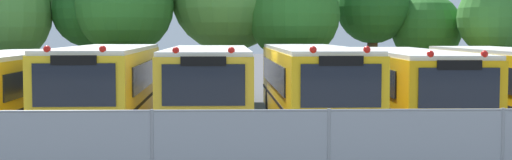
# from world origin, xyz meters

# --- Properties ---
(ground_plane) EXTENTS (160.00, 160.00, 0.00)m
(ground_plane) POSITION_xyz_m (0.00, 0.00, 0.00)
(ground_plane) COLOR #424244
(school_bus_0) EXTENTS (2.66, 11.33, 2.59)m
(school_bus_0) POSITION_xyz_m (-8.02, -0.10, 1.37)
(school_bus_0) COLOR yellow
(school_bus_0) RESTS_ON ground_plane
(school_bus_1) EXTENTS (2.70, 10.35, 2.78)m
(school_bus_1) POSITION_xyz_m (-4.80, -0.11, 1.46)
(school_bus_1) COLOR yellow
(school_bus_1) RESTS_ON ground_plane
(school_bus_2) EXTENTS (2.63, 9.72, 2.74)m
(school_bus_2) POSITION_xyz_m (-1.63, -0.11, 1.44)
(school_bus_2) COLOR yellow
(school_bus_2) RESTS_ON ground_plane
(school_bus_3) EXTENTS (2.59, 11.53, 2.77)m
(school_bus_3) POSITION_xyz_m (1.61, 0.13, 1.46)
(school_bus_3) COLOR yellow
(school_bus_3) RESTS_ON ground_plane
(school_bus_4) EXTENTS (2.68, 10.98, 2.66)m
(school_bus_4) POSITION_xyz_m (4.72, 0.08, 1.40)
(school_bus_4) COLOR #EAA80C
(school_bus_4) RESTS_ON ground_plane
(tree_1) EXTENTS (3.36, 3.36, 5.79)m
(tree_1) POSITION_xyz_m (-7.02, 9.07, 4.16)
(tree_1) COLOR #4C3823
(tree_1) RESTS_ON ground_plane
(tree_2) EXTENTS (4.23, 4.23, 6.36)m
(tree_2) POSITION_xyz_m (-5.55, 8.16, 4.21)
(tree_2) COLOR #4C3823
(tree_2) RESTS_ON ground_plane
(tree_4) EXTENTS (4.02, 4.02, 5.89)m
(tree_4) POSITION_xyz_m (1.71, 8.25, 3.83)
(tree_4) COLOR #4C3823
(tree_4) RESTS_ON ground_plane
(tree_5) EXTENTS (3.34, 3.34, 5.93)m
(tree_5) POSITION_xyz_m (5.57, 9.94, 4.23)
(tree_5) COLOR #4C3823
(tree_5) RESTS_ON ground_plane
(tree_6) EXTENTS (3.21, 3.21, 4.89)m
(tree_6) POSITION_xyz_m (7.91, 9.94, 3.35)
(tree_6) COLOR #4C3823
(tree_6) RESTS_ON ground_plane
(tree_7) EXTENTS (3.24, 3.21, 5.32)m
(tree_7) POSITION_xyz_m (10.43, 7.58, 3.78)
(tree_7) COLOR #4C3823
(tree_7) RESTS_ON ground_plane
(chainlink_fence) EXTENTS (22.45, 0.07, 1.72)m
(chainlink_fence) POSITION_xyz_m (-0.73, -9.53, 0.90)
(chainlink_fence) COLOR #9EA0A3
(chainlink_fence) RESTS_ON ground_plane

